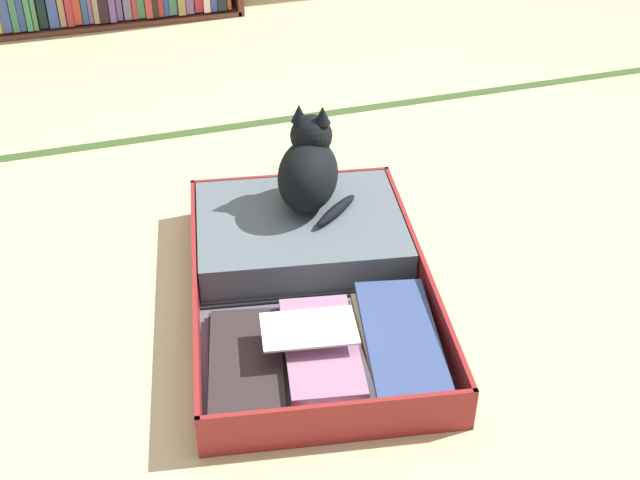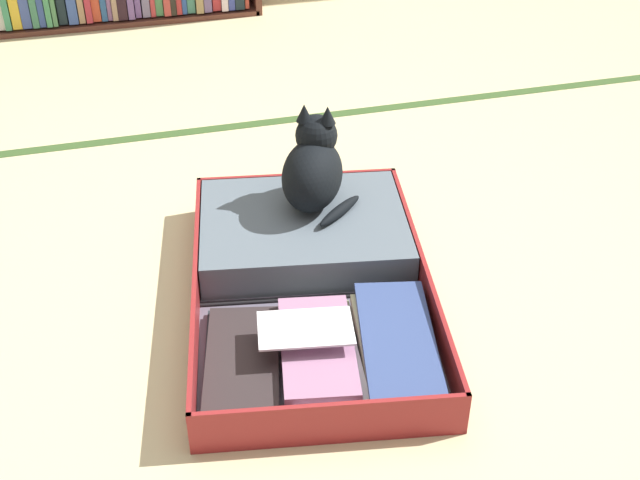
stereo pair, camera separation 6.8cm
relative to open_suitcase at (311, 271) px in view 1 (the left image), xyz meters
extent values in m
plane|color=#CBC08E|center=(0.01, -0.01, -0.05)|extent=(10.00, 10.00, 0.00)
cube|color=#365326|center=(0.01, 1.01, -0.05)|extent=(4.80, 0.05, 0.00)
cube|color=brown|center=(-0.50, 2.26, -0.04)|extent=(1.58, 0.22, 0.02)
cube|color=#3D4F90|center=(-0.81, 2.26, 0.11)|extent=(0.04, 0.19, 0.25)
cube|color=maroon|center=(-0.06, -0.32, -0.05)|extent=(0.70, 0.59, 0.01)
cube|color=maroon|center=(-0.10, -0.56, 0.01)|extent=(0.62, 0.11, 0.12)
cube|color=maroon|center=(-0.37, -0.27, 0.01)|extent=(0.09, 0.49, 0.12)
cube|color=maroon|center=(0.24, -0.37, 0.01)|extent=(0.09, 0.49, 0.12)
cube|color=#534F5E|center=(-0.06, -0.32, -0.04)|extent=(0.67, 0.57, 0.01)
cube|color=maroon|center=(0.02, 0.17, -0.05)|extent=(0.70, 0.59, 0.01)
cube|color=maroon|center=(0.06, 0.41, 0.01)|extent=(0.62, 0.11, 0.12)
cube|color=maroon|center=(-0.28, 0.22, 0.01)|extent=(0.09, 0.49, 0.12)
cube|color=maroon|center=(0.32, 0.12, 0.01)|extent=(0.09, 0.49, 0.12)
cube|color=#534F5E|center=(0.02, 0.17, -0.04)|extent=(0.67, 0.57, 0.01)
cylinder|color=black|center=(-0.02, -0.08, -0.03)|extent=(0.60, 0.11, 0.02)
cube|color=#1E282E|center=(-0.26, -0.30, -0.02)|extent=(0.26, 0.45, 0.01)
cube|color=#2C2526|center=(-0.25, -0.29, -0.01)|extent=(0.25, 0.40, 0.02)
cube|color=#72775A|center=(-0.06, -0.33, -0.02)|extent=(0.25, 0.45, 0.02)
cube|color=silver|center=(-0.06, -0.33, 0.00)|extent=(0.22, 0.41, 0.02)
cube|color=#9E6E8F|center=(-0.07, -0.32, 0.02)|extent=(0.24, 0.39, 0.02)
cube|color=#B9A895|center=(0.13, -0.35, -0.02)|extent=(0.22, 0.39, 0.01)
cube|color=#292123|center=(0.13, -0.36, -0.01)|extent=(0.26, 0.45, 0.02)
cube|color=tan|center=(0.12, -0.36, 0.01)|extent=(0.24, 0.40, 0.02)
cube|color=#32467B|center=(0.13, -0.36, 0.03)|extent=(0.26, 0.45, 0.02)
cube|color=white|center=(-0.09, -0.30, 0.06)|extent=(0.25, 0.18, 0.01)
cube|color=#525F69|center=(0.02, 0.17, 0.02)|extent=(0.66, 0.56, 0.11)
cylinder|color=black|center=(-0.11, 0.43, 0.01)|extent=(0.02, 0.02, 0.11)
cylinder|color=black|center=(0.23, 0.37, 0.01)|extent=(0.02, 0.02, 0.11)
cube|color=yellow|center=(0.04, -0.58, 0.03)|extent=(0.03, 0.01, 0.02)
cube|color=red|center=(-0.16, -0.55, 0.00)|extent=(0.03, 0.01, 0.03)
ellipsoid|color=black|center=(0.06, 0.23, 0.17)|extent=(0.27, 0.31, 0.20)
ellipsoid|color=black|center=(0.09, 0.29, 0.13)|extent=(0.15, 0.13, 0.11)
sphere|color=black|center=(0.09, 0.28, 0.27)|extent=(0.12, 0.12, 0.12)
cone|color=black|center=(0.11, 0.26, 0.34)|extent=(0.05, 0.05, 0.05)
cone|color=black|center=(0.05, 0.29, 0.34)|extent=(0.05, 0.05, 0.05)
sphere|color=#DCCA4A|center=(0.13, 0.31, 0.28)|extent=(0.02, 0.02, 0.02)
sphere|color=#DCCA4A|center=(0.09, 0.33, 0.28)|extent=(0.02, 0.02, 0.02)
ellipsoid|color=black|center=(0.12, 0.14, 0.09)|extent=(0.17, 0.15, 0.03)
camera|label=1|loc=(-0.52, -1.77, 1.40)|focal=46.78mm
camera|label=2|loc=(-0.45, -1.79, 1.40)|focal=46.78mm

